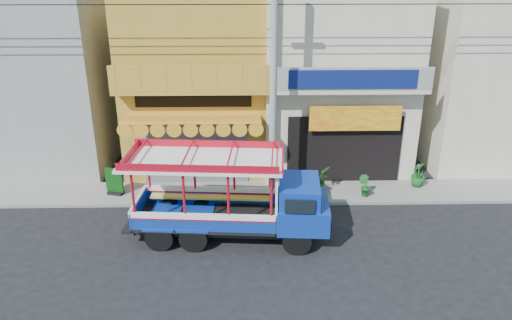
{
  "coord_description": "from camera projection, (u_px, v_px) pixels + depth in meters",
  "views": [
    {
      "loc": [
        -1.96,
        -13.76,
        8.86
      ],
      "look_at": [
        -1.62,
        2.5,
        2.1
      ],
      "focal_mm": 35.0,
      "sensor_mm": 36.0,
      "label": 1
    }
  ],
  "objects": [
    {
      "name": "potted_plant_c",
      "position": [
        418.0,
        174.0,
        20.04
      ],
      "size": [
        0.76,
        0.76,
        1.03
      ],
      "primitive_type": "imported",
      "rotation": [
        0.0,
        0.0,
        4.32
      ],
      "color": "#18561E",
      "rests_on": "sidewalk"
    },
    {
      "name": "potted_plant_a",
      "position": [
        317.0,
        180.0,
        19.55
      ],
      "size": [
        1.15,
        1.19,
        1.02
      ],
      "primitive_type": "imported",
      "rotation": [
        0.0,
        0.0,
        1.04
      ],
      "color": "#18561E",
      "rests_on": "sidewalk"
    },
    {
      "name": "potted_plant_b",
      "position": [
        365.0,
        186.0,
        19.25
      ],
      "size": [
        0.6,
        0.57,
        0.85
      ],
      "primitive_type": "imported",
      "rotation": [
        0.0,
        0.0,
        2.55
      ],
      "color": "#18561E",
      "rests_on": "sidewalk"
    },
    {
      "name": "ground",
      "position": [
        308.0,
        249.0,
        16.14
      ],
      "size": [
        90.0,
        90.0,
        0.0
      ],
      "primitive_type": "plane",
      "color": "black",
      "rests_on": "ground"
    },
    {
      "name": "green_sign",
      "position": [
        115.0,
        183.0,
        19.39
      ],
      "size": [
        0.7,
        0.47,
        1.09
      ],
      "color": "black",
      "rests_on": "sidewalk"
    },
    {
      "name": "party_pilaster",
      "position": [
        271.0,
        90.0,
        19.06
      ],
      "size": [
        0.35,
        0.3,
        8.0
      ],
      "primitive_type": "cube",
      "color": "beige",
      "rests_on": "ground"
    },
    {
      "name": "shophouse_left",
      "position": [
        199.0,
        70.0,
        21.83
      ],
      "size": [
        6.0,
        7.5,
        8.24
      ],
      "color": "#A38924",
      "rests_on": "ground"
    },
    {
      "name": "songthaew_truck",
      "position": [
        244.0,
        198.0,
        16.21
      ],
      "size": [
        6.73,
        2.61,
        3.08
      ],
      "color": "black",
      "rests_on": "ground"
    },
    {
      "name": "filler_building_right",
      "position": [
        491.0,
        76.0,
        22.23
      ],
      "size": [
        6.0,
        6.0,
        7.6
      ],
      "primitive_type": "cube",
      "color": "beige",
      "rests_on": "ground"
    },
    {
      "name": "shophouse_right",
      "position": [
        336.0,
        70.0,
        21.95
      ],
      "size": [
        6.0,
        6.75,
        8.24
      ],
      "color": "beige",
      "rests_on": "ground"
    },
    {
      "name": "sidewalk",
      "position": [
        296.0,
        192.0,
        19.81
      ],
      "size": [
        30.0,
        2.0,
        0.12
      ],
      "primitive_type": "cube",
      "color": "slate",
      "rests_on": "ground"
    },
    {
      "name": "utility_pole",
      "position": [
        278.0,
        73.0,
        17.24
      ],
      "size": [
        28.0,
        0.26,
        9.0
      ],
      "color": "gray",
      "rests_on": "ground"
    },
    {
      "name": "filler_building_left",
      "position": [
        40.0,
        78.0,
        21.86
      ],
      "size": [
        6.0,
        6.0,
        7.6
      ],
      "primitive_type": "cube",
      "color": "gray",
      "rests_on": "ground"
    }
  ]
}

